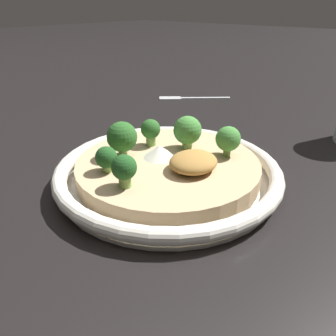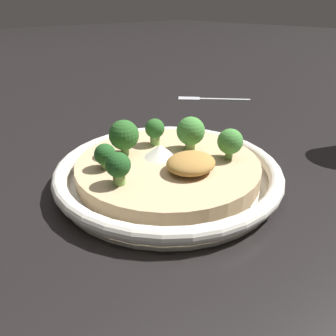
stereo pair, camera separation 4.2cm
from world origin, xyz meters
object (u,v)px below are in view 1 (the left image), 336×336
object	(u,v)px
risotto_bowl	(168,171)
fork_utensil	(187,98)
broccoli_front_right	(228,139)
broccoli_right	(187,131)
broccoli_back_left	(122,137)
broccoli_back	(151,130)
broccoli_left	(106,158)
broccoli_front_left	(124,169)

from	to	relation	value
risotto_bowl	fork_utensil	xyz separation A→B (m)	(0.35, 0.24, -0.01)
broccoli_front_right	fork_utensil	distance (m)	0.41
broccoli_right	fork_utensil	xyz separation A→B (m)	(0.30, 0.23, -0.06)
broccoli_back_left	broccoli_right	xyz separation A→B (m)	(0.08, -0.05, -0.00)
risotto_bowl	broccoli_front_right	size ratio (longest dim) A/B	7.28
broccoli_back	fork_utensil	size ratio (longest dim) A/B	0.27
broccoli_right	fork_utensil	size ratio (longest dim) A/B	0.33
risotto_bowl	broccoli_back_left	distance (m)	0.07
risotto_bowl	broccoli_left	size ratio (longest dim) A/B	9.24
broccoli_back_left	risotto_bowl	bearing A→B (deg)	-60.59
broccoli_right	broccoli_back_left	bearing A→B (deg)	147.97
broccoli_front_right	broccoli_right	distance (m)	0.06
risotto_bowl	broccoli_back_left	size ratio (longest dim) A/B	6.17
broccoli_front_right	broccoli_back	world-z (taller)	broccoli_front_right
broccoli_back_left	broccoli_front_left	world-z (taller)	broccoli_back_left
risotto_bowl	broccoli_back_left	xyz separation A→B (m)	(-0.03, 0.05, 0.04)
broccoli_back	fork_utensil	xyz separation A→B (m)	(0.32, 0.19, -0.05)
risotto_bowl	broccoli_front_left	world-z (taller)	broccoli_front_left
broccoli_front_right	fork_utensil	xyz separation A→B (m)	(0.28, 0.29, -0.05)
broccoli_front_left	broccoli_left	xyz separation A→B (m)	(0.01, 0.04, -0.00)
broccoli_front_right	fork_utensil	world-z (taller)	broccoli_front_right
broccoli_front_right	broccoli_back	size ratio (longest dim) A/B	1.06
broccoli_front_left	risotto_bowl	bearing A→B (deg)	5.50
broccoli_front_right	fork_utensil	size ratio (longest dim) A/B	0.28
broccoli_front_right	broccoli_back_left	bearing A→B (deg)	132.03
broccoli_front_right	broccoli_back	xyz separation A→B (m)	(-0.04, 0.10, -0.00)
broccoli_front_left	broccoli_left	distance (m)	0.04
risotto_bowl	broccoli_front_right	bearing A→B (deg)	-38.40
broccoli_back	broccoli_front_right	bearing A→B (deg)	-68.43
broccoli_front_left	broccoli_front_right	world-z (taller)	broccoli_front_right
broccoli_back_left	broccoli_right	bearing A→B (deg)	-32.03
broccoli_back	broccoli_back_left	bearing A→B (deg)	178.81
risotto_bowl	fork_utensil	bearing A→B (deg)	34.57
risotto_bowl	broccoli_front_right	xyz separation A→B (m)	(0.06, -0.05, 0.04)
broccoli_front_left	broccoli_right	distance (m)	0.13
broccoli_left	broccoli_right	size ratio (longest dim) A/B	0.68
risotto_bowl	broccoli_back	bearing A→B (deg)	66.55
broccoli_front_right	broccoli_back	bearing A→B (deg)	111.57
broccoli_back	broccoli_right	distance (m)	0.05
broccoli_left	broccoli_front_right	bearing A→B (deg)	-32.54
risotto_bowl	broccoli_front_left	size ratio (longest dim) A/B	7.75
fork_utensil	broccoli_front_left	bearing A→B (deg)	77.61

